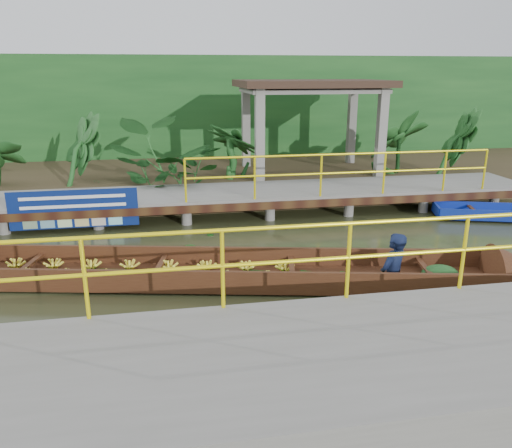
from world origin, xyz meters
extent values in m
plane|color=#2B2F17|center=(0.00, 0.00, 0.00)|extent=(80.00, 80.00, 0.00)
cube|color=#372C1B|center=(0.00, 7.50, 0.23)|extent=(30.00, 8.00, 0.45)
cube|color=slate|center=(0.00, 3.50, 0.50)|extent=(16.00, 2.00, 0.15)
cube|color=black|center=(0.00, 2.50, 0.42)|extent=(16.00, 0.12, 0.18)
cylinder|color=yellow|center=(2.75, 2.55, 1.57)|extent=(7.50, 0.05, 0.05)
cylinder|color=yellow|center=(2.75, 2.55, 1.12)|extent=(7.50, 0.05, 0.05)
cylinder|color=yellow|center=(2.75, 2.55, 1.07)|extent=(0.05, 0.05, 1.00)
cylinder|color=slate|center=(-4.00, 2.70, 0.22)|extent=(0.24, 0.24, 0.55)
cylinder|color=slate|center=(-4.00, 4.30, 0.22)|extent=(0.24, 0.24, 0.55)
cylinder|color=slate|center=(-2.00, 2.70, 0.22)|extent=(0.24, 0.24, 0.55)
cylinder|color=slate|center=(-2.00, 4.30, 0.22)|extent=(0.24, 0.24, 0.55)
cylinder|color=slate|center=(0.00, 2.70, 0.22)|extent=(0.24, 0.24, 0.55)
cylinder|color=slate|center=(0.00, 4.30, 0.22)|extent=(0.24, 0.24, 0.55)
cylinder|color=slate|center=(2.00, 2.70, 0.22)|extent=(0.24, 0.24, 0.55)
cylinder|color=slate|center=(2.00, 4.30, 0.22)|extent=(0.24, 0.24, 0.55)
cylinder|color=slate|center=(4.00, 2.70, 0.22)|extent=(0.24, 0.24, 0.55)
cylinder|color=slate|center=(4.00, 4.30, 0.22)|extent=(0.24, 0.24, 0.55)
cylinder|color=slate|center=(6.00, 2.70, 0.22)|extent=(0.24, 0.24, 0.55)
cylinder|color=slate|center=(6.00, 4.30, 0.22)|extent=(0.24, 0.24, 0.55)
cylinder|color=slate|center=(0.00, 2.70, 0.22)|extent=(0.24, 0.24, 0.55)
cube|color=slate|center=(1.00, -4.20, 0.30)|extent=(18.00, 2.40, 0.70)
cylinder|color=yellow|center=(1.00, -3.05, 1.65)|extent=(10.00, 0.05, 0.05)
cylinder|color=yellow|center=(1.00, -3.05, 1.20)|extent=(10.00, 0.05, 0.05)
cylinder|color=yellow|center=(1.00, -3.05, 1.15)|extent=(0.05, 0.05, 1.00)
cube|color=slate|center=(1.20, 5.10, 1.60)|extent=(0.25, 0.25, 2.80)
cube|color=slate|center=(4.80, 5.10, 1.60)|extent=(0.25, 0.25, 2.80)
cube|color=slate|center=(1.20, 7.50, 1.60)|extent=(0.25, 0.25, 2.80)
cube|color=slate|center=(4.80, 7.50, 1.60)|extent=(0.25, 0.25, 2.80)
cube|color=slate|center=(3.00, 6.30, 2.90)|extent=(4.00, 2.60, 0.12)
cube|color=#322119|center=(3.00, 6.30, 3.10)|extent=(4.40, 3.00, 0.20)
cube|color=#154319|center=(0.00, 10.00, 2.00)|extent=(30.00, 0.80, 4.00)
cube|color=#391D0F|center=(-0.51, -0.78, 0.07)|extent=(9.11, 3.00, 0.07)
cube|color=#391D0F|center=(-0.39, -0.23, 0.23)|extent=(8.89, 1.95, 0.39)
cube|color=#391D0F|center=(-0.63, -1.34, 0.23)|extent=(8.89, 1.95, 0.39)
ellipsoid|color=#154319|center=(3.04, -1.54, 0.18)|extent=(0.73, 0.62, 0.29)
imported|color=#0E1734|center=(2.26, -1.37, 0.89)|extent=(0.69, 0.63, 1.58)
cube|color=navy|center=(6.31, 1.83, 0.09)|extent=(2.69, 1.51, 0.09)
cube|color=navy|center=(6.43, 2.20, 0.19)|extent=(2.47, 0.83, 0.26)
cube|color=navy|center=(6.19, 1.46, 0.19)|extent=(2.47, 0.83, 0.26)
cube|color=navy|center=(5.08, 2.22, 0.19)|extent=(0.28, 0.75, 0.26)
cube|color=black|center=(5.90, 1.96, 0.22)|extent=(0.32, 0.76, 0.04)
cube|color=navy|center=(-3.45, 2.48, 0.55)|extent=(2.75, 0.03, 0.86)
cube|color=white|center=(-3.45, 2.46, 0.82)|extent=(2.23, 0.01, 0.07)
cube|color=white|center=(-3.45, 2.46, 0.62)|extent=(2.23, 0.01, 0.07)
imported|color=#154319|center=(-3.93, 5.30, 1.35)|extent=(1.44, 1.44, 1.80)
imported|color=#154319|center=(-1.43, 5.30, 1.35)|extent=(1.44, 1.44, 1.80)
imported|color=#154319|center=(0.57, 5.30, 1.35)|extent=(1.44, 1.44, 1.80)
imported|color=#154319|center=(5.57, 5.30, 1.35)|extent=(1.44, 1.44, 1.80)
imported|color=#154319|center=(7.07, 5.30, 1.35)|extent=(1.44, 1.44, 1.80)
camera|label=1|loc=(-1.40, -8.63, 3.45)|focal=35.00mm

